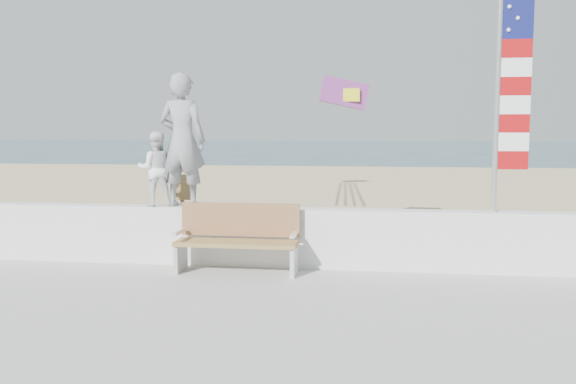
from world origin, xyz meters
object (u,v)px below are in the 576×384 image
child (156,169)px  flag (507,79)px  adult (182,140)px  bench (238,238)px

child → flag: flag is taller
adult → bench: 1.78m
bench → flag: size_ratio=0.51×
flag → adult: bearing=180.0°
adult → child: bearing=7.8°
child → bench: (1.41, -0.45, -0.97)m
bench → flag: (3.84, 0.45, 2.30)m
child → flag: size_ratio=0.33×
child → bench: size_ratio=0.65×
adult → bench: (0.97, -0.45, -1.42)m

